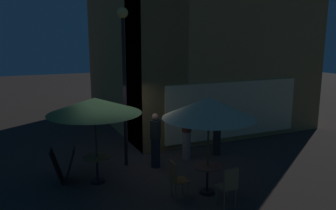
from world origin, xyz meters
name	(u,v)px	position (x,y,z in m)	size (l,w,h in m)	color
ground_plane	(121,176)	(0.00, 0.00, 0.00)	(60.00, 60.00, 0.00)	#382F2A
cafe_building	(176,28)	(3.66, 4.05, 4.29)	(8.12, 8.55, 8.59)	#A47D45
street_lamp_near_corner	(124,61)	(0.41, 0.77, 3.23)	(0.32, 0.32, 4.75)	black
menu_sandwich_board	(63,165)	(-1.52, 0.26, 0.48)	(0.74, 0.65, 0.93)	black
cafe_table_0	(207,173)	(1.72, -1.92, 0.53)	(0.73, 0.73, 0.73)	black
cafe_table_1	(97,163)	(-0.68, -0.13, 0.54)	(0.74, 0.74, 0.74)	black
patio_umbrella_0	(209,108)	(1.72, -1.92, 2.22)	(2.30, 2.30, 2.48)	black
patio_umbrella_1	(95,106)	(-0.68, -0.13, 2.14)	(2.48, 2.48, 2.35)	black
cafe_chair_0	(176,177)	(0.86, -1.88, 0.56)	(0.41, 0.41, 0.95)	brown
cafe_chair_1	(229,184)	(1.76, -2.80, 0.60)	(0.41, 0.41, 1.00)	brown
patron_standing_0	(187,132)	(2.39, 0.53, 0.90)	(0.31, 0.31, 1.76)	gray
patron_standing_1	(155,140)	(1.19, 0.26, 0.85)	(0.33, 0.33, 1.68)	black
patron_standing_2	(217,128)	(3.50, 0.45, 0.92)	(0.30, 0.30, 1.81)	black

